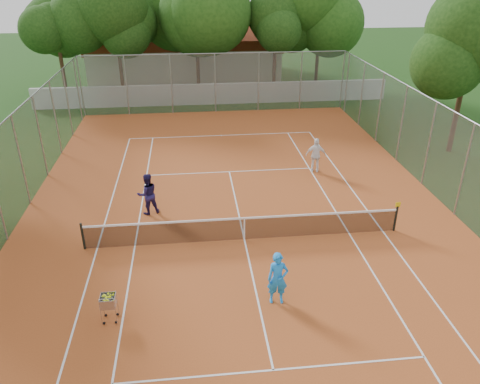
{
  "coord_description": "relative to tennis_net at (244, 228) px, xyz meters",
  "views": [
    {
      "loc": [
        -1.83,
        -15.07,
        9.58
      ],
      "look_at": [
        0.0,
        1.5,
        1.3
      ],
      "focal_mm": 35.0,
      "sensor_mm": 36.0,
      "label": 1
    }
  ],
  "objects": [
    {
      "name": "perimeter_fence",
      "position": [
        0.0,
        0.0,
        1.49
      ],
      "size": [
        18.0,
        34.0,
        4.0
      ],
      "primitive_type": "cube",
      "color": "slate",
      "rests_on": "ground"
    },
    {
      "name": "clubhouse",
      "position": [
        -2.0,
        29.0,
        1.69
      ],
      "size": [
        16.4,
        9.0,
        4.4
      ],
      "primitive_type": "cube",
      "color": "beige",
      "rests_on": "ground"
    },
    {
      "name": "boundary_wall",
      "position": [
        0.0,
        19.0,
        0.24
      ],
      "size": [
        26.0,
        0.3,
        1.5
      ],
      "primitive_type": "cube",
      "color": "silver",
      "rests_on": "ground"
    },
    {
      "name": "player_far_left",
      "position": [
        -3.74,
        2.51,
        0.4
      ],
      "size": [
        1.05,
        0.93,
        1.79
      ],
      "primitive_type": "imported",
      "rotation": [
        0.0,
        0.0,
        3.49
      ],
      "color": "#201848",
      "rests_on": "court_pad"
    },
    {
      "name": "player_near",
      "position": [
        0.58,
        -3.7,
        0.38
      ],
      "size": [
        0.66,
        0.46,
        1.75
      ],
      "primitive_type": "imported",
      "rotation": [
        0.0,
        0.0,
        -0.06
      ],
      "color": "#1B87EC",
      "rests_on": "court_pad"
    },
    {
      "name": "tropical_trees",
      "position": [
        0.0,
        22.0,
        4.49
      ],
      "size": [
        29.0,
        19.0,
        10.0
      ],
      "primitive_type": "cube",
      "color": "#14330C",
      "rests_on": "ground"
    },
    {
      "name": "court_pad",
      "position": [
        0.0,
        0.0,
        -0.5
      ],
      "size": [
        18.0,
        34.0,
        0.02
      ],
      "primitive_type": "cube",
      "color": "#AE5121",
      "rests_on": "ground"
    },
    {
      "name": "ground",
      "position": [
        0.0,
        0.0,
        -0.51
      ],
      "size": [
        120.0,
        120.0,
        0.0
      ],
      "primitive_type": "plane",
      "color": "#14340E",
      "rests_on": "ground"
    },
    {
      "name": "ball_hopper",
      "position": [
        -4.45,
        -4.0,
        -0.01
      ],
      "size": [
        0.47,
        0.47,
        0.96
      ],
      "primitive_type": "cube",
      "rotation": [
        0.0,
        0.0,
        -0.03
      ],
      "color": "#AFB0B6",
      "rests_on": "court_pad"
    },
    {
      "name": "player_far_right",
      "position": [
        4.3,
        5.98,
        0.38
      ],
      "size": [
        1.1,
        0.69,
        1.75
      ],
      "primitive_type": "imported",
      "rotation": [
        0.0,
        0.0,
        2.87
      ],
      "color": "white",
      "rests_on": "court_pad"
    },
    {
      "name": "court_lines",
      "position": [
        0.0,
        0.0,
        -0.49
      ],
      "size": [
        10.98,
        23.78,
        0.01
      ],
      "primitive_type": "cube",
      "color": "white",
      "rests_on": "court_pad"
    },
    {
      "name": "tennis_net",
      "position": [
        0.0,
        0.0,
        0.0
      ],
      "size": [
        11.88,
        0.1,
        0.98
      ],
      "primitive_type": "cube",
      "color": "black",
      "rests_on": "court_pad"
    }
  ]
}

